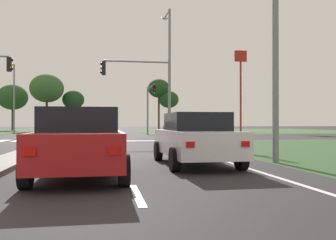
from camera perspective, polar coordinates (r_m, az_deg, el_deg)
name	(u,v)px	position (r m, az deg, el deg)	size (l,w,h in m)	color
ground_plane	(69,138)	(32.82, -15.09, -2.64)	(200.00, 200.00, 0.00)	#282628
grass_verge_far_right	(243,131)	(61.48, 11.58, -1.63)	(35.00, 35.00, 0.01)	#385B2D
median_island_near	(19,157)	(14.03, -22.05, -5.28)	(1.20, 22.00, 0.14)	gray
median_island_far	(84,131)	(57.76, -12.88, -1.63)	(1.20, 36.00, 0.14)	#ADA89E
lane_dash_near	(137,195)	(6.55, -4.82, -11.47)	(0.14, 2.00, 0.01)	silver
lane_dash_second	(121,160)	(12.48, -7.31, -6.21)	(0.14, 2.00, 0.01)	silver
lane_dash_third	(115,148)	(18.45, -8.18, -4.35)	(0.14, 2.00, 0.01)	silver
lane_dash_fourth	(112,142)	(24.44, -8.62, -3.39)	(0.14, 2.00, 0.01)	silver
edge_line_right	(200,153)	(15.24, 5.02, -5.17)	(0.14, 24.00, 0.01)	silver
stop_bar_near	(116,141)	(25.71, -8.02, -3.25)	(6.40, 0.50, 0.01)	silver
crosswalk_bar_third	(2,141)	(28.38, -24.32, -2.95)	(0.70, 2.80, 0.01)	silver
crosswalk_bar_fourth	(19,141)	(28.12, -22.05, -2.98)	(0.70, 2.80, 0.01)	silver
crosswalk_bar_fifth	(36,141)	(27.90, -19.73, -3.01)	(0.70, 2.80, 0.01)	silver
crosswalk_bar_sixth	(53,140)	(27.73, -17.39, -3.03)	(0.70, 2.80, 0.01)	silver
car_blue_near	(65,127)	(51.75, -15.74, -0.99)	(2.03, 4.44, 1.49)	navy
car_white_second	(195,138)	(11.02, 4.24, -2.86)	(2.02, 4.55, 1.55)	silver
car_grey_third	(187,128)	(33.35, 3.04, -1.23)	(4.28, 2.03, 1.59)	slate
car_red_fourth	(80,142)	(8.67, -13.43, -3.41)	(2.07, 4.30, 1.58)	#A31919
traffic_signal_far_right	(150,100)	(37.52, -2.79, 3.11)	(0.32, 5.51, 5.12)	gray
traffic_signal_near_right	(145,84)	(26.38, -3.62, 5.62)	(5.01, 0.32, 5.87)	gray
street_lamp_near	(270,5)	(12.76, 15.50, 16.81)	(1.52, 1.79, 9.01)	gray
street_lamp_second	(169,67)	(30.74, 0.18, 8.21)	(0.56, 2.32, 10.66)	gray
street_lamp_third	(14,94)	(50.58, -22.79, 3.70)	(0.56, 2.14, 8.74)	gray
pedestrian_at_median	(76,123)	(42.61, -14.04, -0.40)	(0.34, 0.34, 1.89)	#4C4C4C
fastfood_pole_sign	(241,73)	(55.10, 11.18, 7.21)	(1.80, 0.40, 11.82)	red
treeline_second	(13,97)	(68.02, -22.94, 3.26)	(5.06, 5.06, 7.80)	#423323
treeline_third	(47,88)	(61.99, -18.27, 4.67)	(5.32, 5.32, 9.06)	#423323
treeline_fourth	(73,100)	(63.20, -14.46, 3.04)	(3.59, 3.59, 6.66)	#423323
treeline_fifth	(169,100)	(63.18, 0.13, 3.15)	(3.39, 3.39, 6.73)	#423323
treeline_sixth	(159,89)	(63.52, -1.43, 4.86)	(3.77, 3.77, 8.82)	#423323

